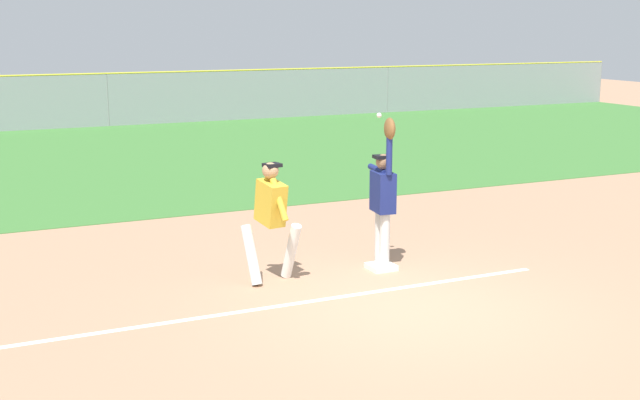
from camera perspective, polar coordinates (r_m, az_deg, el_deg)
The scene contains 10 objects.
ground_plane at distance 10.81m, azimuth 6.17°, elevation -7.36°, with size 69.92×69.92×0.00m, color tan.
outfield_grass at distance 23.32m, azimuth -11.15°, elevation 3.03°, with size 45.54×14.96×0.01m, color #3D7533.
chalk_foul_line at distance 10.26m, azimuth -13.43°, elevation -8.70°, with size 12.00×0.10×0.01m, color white.
first_base at distance 12.35m, azimuth 4.27°, elevation -4.64°, with size 0.38×0.38×0.08m, color white.
fielder at distance 12.21m, azimuth 4.42°, elevation 0.41°, with size 0.31×0.90×2.28m.
runner at distance 11.51m, azimuth -3.42°, elevation -0.94°, with size 0.81×0.84×1.72m.
baseball at distance 12.01m, azimuth 4.13°, elevation 5.89°, with size 0.07×0.07×0.07m, color white.
outfield_fence at distance 30.49m, azimuth -14.52°, elevation 6.76°, with size 45.62×0.08×1.91m.
parked_car_green at distance 34.31m, azimuth -15.23°, elevation 6.80°, with size 4.54×2.40×1.25m.
parked_car_silver at distance 36.04m, azimuth -5.72°, elevation 7.40°, with size 4.44×2.19×1.25m.
Camera 1 is at (-5.23, -8.75, 3.59)m, focal length 46.13 mm.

